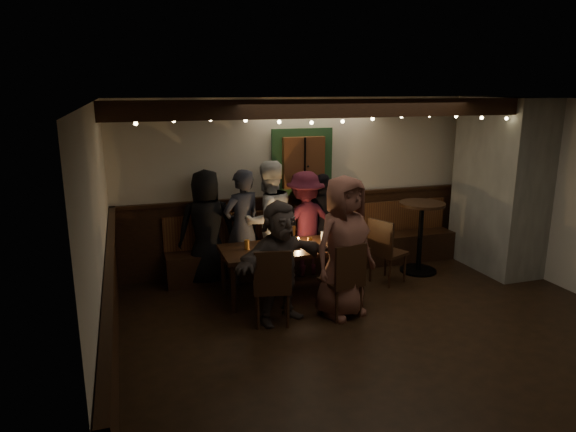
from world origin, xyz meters
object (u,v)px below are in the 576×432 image
object	(u,v)px
chair_near_right	(345,276)
high_top	(421,228)
person_d	(305,224)
chair_near_left	(272,283)
chair_end	(385,248)
person_g	(344,247)
person_e	(324,223)
dining_table	(292,251)
person_f	(280,262)
person_b	(242,227)
person_a	(207,228)
person_c	(268,221)

from	to	relation	value
chair_near_right	high_top	xyz separation A→B (m)	(1.74, 1.15, 0.15)
person_d	chair_near_left	bearing A→B (deg)	49.69
high_top	chair_end	bearing A→B (deg)	-159.79
chair_near_left	person_g	world-z (taller)	person_g
person_d	person_e	distance (m)	0.32
dining_table	person_f	world-z (taller)	person_f
chair_near_right	high_top	world-z (taller)	high_top
chair_near_left	chair_end	xyz separation A→B (m)	(1.89, 0.81, -0.00)
chair_near_left	person_b	bearing A→B (deg)	90.51
person_a	person_b	size ratio (longest dim) A/B	1.00
dining_table	chair_end	size ratio (longest dim) A/B	2.01
chair_near_right	person_e	world-z (taller)	person_e
person_c	chair_near_right	bearing A→B (deg)	93.17
person_a	person_d	size ratio (longest dim) A/B	1.05
person_g	chair_end	bearing A→B (deg)	20.65
high_top	person_g	size ratio (longest dim) A/B	0.62
chair_end	person_b	bearing A→B (deg)	161.17
dining_table	person_e	world-z (taller)	person_e
chair_near_left	person_d	size ratio (longest dim) A/B	0.61
person_f	high_top	bearing A→B (deg)	2.23
person_b	person_a	bearing A→B (deg)	-36.53
person_b	person_e	world-z (taller)	person_b
person_a	person_b	bearing A→B (deg)	167.71
high_top	chair_near_right	bearing A→B (deg)	-146.50
high_top	person_a	xyz separation A→B (m)	(-3.13, 0.51, 0.14)
chair_near_left	person_d	distance (m)	1.81
person_a	person_c	world-z (taller)	person_c
chair_end	person_e	world-z (taller)	person_e
high_top	person_c	bearing A→B (deg)	169.53
dining_table	person_f	distance (m)	0.82
chair_near_right	person_f	world-z (taller)	person_f
chair_near_right	chair_end	bearing A→B (deg)	41.40
chair_near_left	person_f	bearing A→B (deg)	40.70
person_b	person_e	size ratio (longest dim) A/B	1.10
person_c	person_g	distance (m)	1.56
person_a	person_g	size ratio (longest dim) A/B	0.94
high_top	person_d	bearing A→B (deg)	165.57
high_top	person_a	bearing A→B (deg)	170.82
dining_table	chair_end	bearing A→B (deg)	-0.40
chair_near_right	person_d	xyz separation A→B (m)	(0.05, 1.59, 0.24)
person_b	person_d	xyz separation A→B (m)	(0.96, 0.06, -0.04)
dining_table	chair_near_left	distance (m)	0.98
dining_table	person_a	distance (m)	1.29
chair_near_right	person_d	size ratio (longest dim) A/B	0.61
chair_near_left	person_e	size ratio (longest dim) A/B	0.63
chair_near_left	person_a	xyz separation A→B (m)	(-0.49, 1.59, 0.29)
person_d	person_f	xyz separation A→B (m)	(-0.82, -1.41, -0.04)
high_top	person_d	world-z (taller)	person_d
chair_end	person_d	size ratio (longest dim) A/B	0.61
chair_end	person_d	bearing A→B (deg)	143.07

